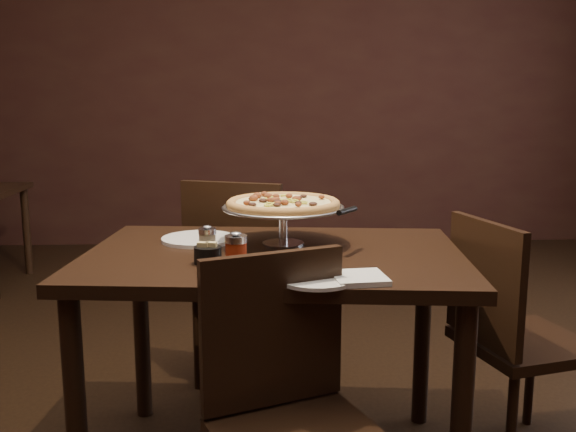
{
  "coord_description": "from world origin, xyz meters",
  "views": [
    {
      "loc": [
        0.0,
        -2.17,
        1.29
      ],
      "look_at": [
        0.1,
        -0.03,
        0.9
      ],
      "focal_mm": 40.0,
      "sensor_mm": 36.0,
      "label": 1
    }
  ],
  "objects": [
    {
      "name": "napkin_stack",
      "position": [
        0.28,
        -0.44,
        0.79
      ],
      "size": [
        0.16,
        0.16,
        0.02
      ],
      "primitive_type": "cube",
      "rotation": [
        0.0,
        0.0,
        0.11
      ],
      "color": "silver",
      "rests_on": "dining_table"
    },
    {
      "name": "plate_left",
      "position": [
        -0.21,
        0.1,
        0.79
      ],
      "size": [
        0.26,
        0.26,
        0.01
      ],
      "primitive_type": "cylinder",
      "color": "white",
      "rests_on": "dining_table"
    },
    {
      "name": "pizza_stand",
      "position": [
        0.09,
        0.02,
        0.93
      ],
      "size": [
        0.43,
        0.43,
        0.18
      ],
      "color": "#BCBBC2",
      "rests_on": "dining_table"
    },
    {
      "name": "serving_spatula",
      "position": [
        0.29,
        -0.11,
        0.92
      ],
      "size": [
        0.16,
        0.16,
        0.02
      ],
      "rotation": [
        0.0,
        0.0,
        -0.56
      ],
      "color": "#BCBBC2",
      "rests_on": "pizza_stand"
    },
    {
      "name": "parmesan_shaker",
      "position": [
        -0.16,
        -0.13,
        0.83
      ],
      "size": [
        0.06,
        0.06,
        0.1
      ],
      "color": "beige",
      "rests_on": "dining_table"
    },
    {
      "name": "plate_near",
      "position": [
        0.16,
        -0.43,
        0.79
      ],
      "size": [
        0.22,
        0.22,
        0.01
      ],
      "primitive_type": "cylinder",
      "color": "white",
      "rests_on": "dining_table"
    },
    {
      "name": "room",
      "position": [
        0.06,
        0.03,
        1.4
      ],
      "size": [
        6.04,
        7.04,
        2.84
      ],
      "color": "black",
      "rests_on": "ground"
    },
    {
      "name": "chair_side",
      "position": [
        0.89,
        -0.05,
        0.48
      ],
      "size": [
        0.5,
        0.5,
        0.88
      ],
      "rotation": [
        0.0,
        0.0,
        1.83
      ],
      "color": "black",
      "rests_on": "ground"
    },
    {
      "name": "chair_near",
      "position": [
        0.08,
        -0.61,
        0.48
      ],
      "size": [
        0.54,
        0.54,
        0.88
      ],
      "rotation": [
        0.0,
        0.0,
        0.38
      ],
      "color": "black",
      "rests_on": "ground"
    },
    {
      "name": "dining_table",
      "position": [
        0.05,
        -0.08,
        0.68
      ],
      "size": [
        1.33,
        0.95,
        0.78
      ],
      "rotation": [
        0.0,
        0.0,
        -0.1
      ],
      "color": "black",
      "rests_on": "ground"
    },
    {
      "name": "pepper_flake_shaker",
      "position": [
        -0.07,
        -0.31,
        0.84
      ],
      "size": [
        0.07,
        0.07,
        0.12
      ],
      "color": "maroon",
      "rests_on": "dining_table"
    },
    {
      "name": "chair_far",
      "position": [
        -0.07,
        0.59,
        0.52
      ],
      "size": [
        0.56,
        0.56,
        0.95
      ],
      "rotation": [
        0.0,
        0.0,
        2.81
      ],
      "color": "black",
      "rests_on": "ground"
    },
    {
      "name": "packet_caddy",
      "position": [
        -0.16,
        -0.22,
        0.81
      ],
      "size": [
        0.09,
        0.09,
        0.07
      ],
      "rotation": [
        0.0,
        0.0,
        -0.18
      ],
      "color": "black",
      "rests_on": "dining_table"
    }
  ]
}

